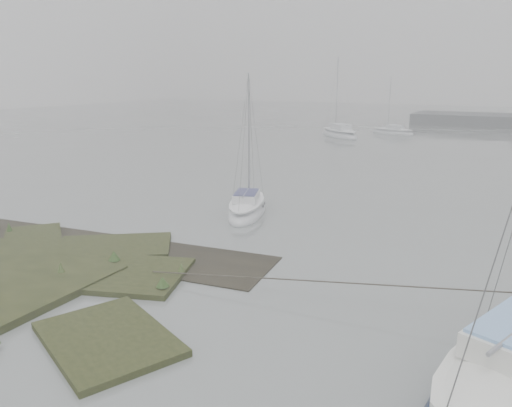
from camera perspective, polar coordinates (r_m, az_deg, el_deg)
name	(u,v)px	position (r m, az deg, el deg)	size (l,w,h in m)	color
ground	(390,158)	(39.55, 15.04, 5.07)	(160.00, 160.00, 0.00)	slate
sailboat_white	(247,209)	(22.61, -1.03, -0.58)	(3.05, 4.97, 6.66)	silver
sailboat_far_a	(339,134)	(52.37, 9.50, 7.80)	(5.90, 5.54, 8.61)	#B7BBC2
sailboat_far_c	(393,132)	(55.98, 15.38, 7.83)	(4.89, 2.52, 6.59)	#A7AAB1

